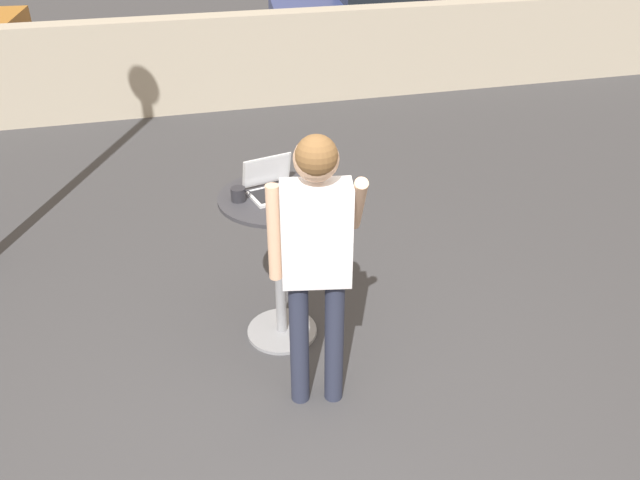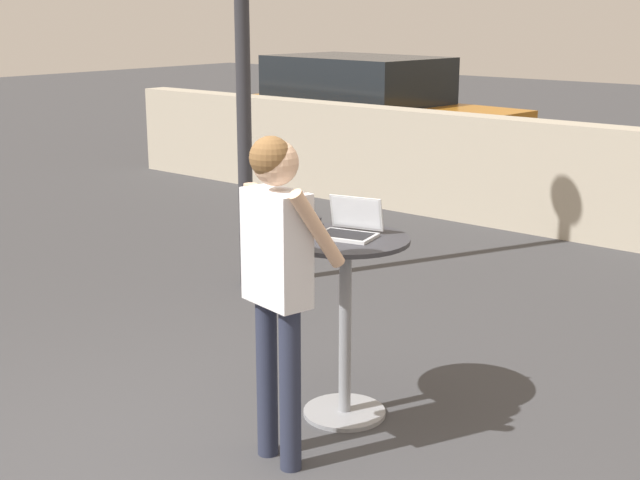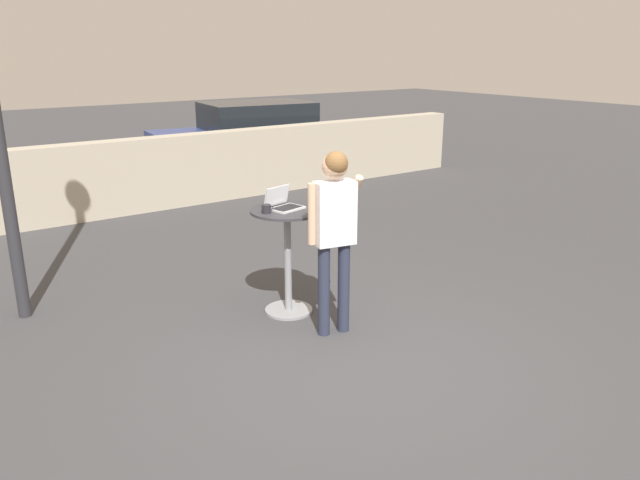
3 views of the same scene
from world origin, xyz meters
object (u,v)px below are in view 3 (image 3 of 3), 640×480
at_px(coffee_mug, 266,209).
at_px(standing_person, 334,221).
at_px(parked_car_near_street, 252,137).
at_px(laptop, 283,204).
at_px(cafe_table, 288,247).

relative_size(coffee_mug, standing_person, 0.07).
relative_size(standing_person, parked_car_near_street, 0.42).
bearing_deg(laptop, standing_person, -82.72).
relative_size(cafe_table, laptop, 2.89).
bearing_deg(coffee_mug, laptop, 12.42).
xyz_separation_m(coffee_mug, parked_car_near_street, (3.45, 6.34, -0.34)).
bearing_deg(laptop, parked_car_near_street, 62.85).
height_order(cafe_table, laptop, laptop).
height_order(laptop, standing_person, standing_person).
bearing_deg(coffee_mug, cafe_table, -0.08).
relative_size(laptop, coffee_mug, 3.12).
height_order(laptop, coffee_mug, laptop).
bearing_deg(parked_car_near_street, coffee_mug, -118.52).
bearing_deg(laptop, cafe_table, -77.77).
xyz_separation_m(cafe_table, coffee_mug, (-0.23, 0.00, 0.42)).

